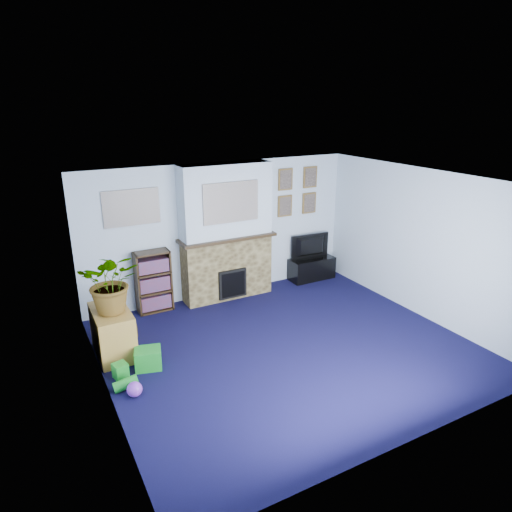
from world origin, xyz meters
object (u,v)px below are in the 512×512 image
tv_stand (312,268)px  television (312,247)px  sideboard (113,331)px  bookshelf (153,283)px

tv_stand → television: 0.44m
television → sideboard: size_ratio=0.95×
television → sideboard: (-4.07, -1.05, -0.31)m
bookshelf → sideboard: 1.44m
television → bookshelf: (-3.16, 0.06, -0.16)m
bookshelf → sideboard: size_ratio=1.22×
tv_stand → television: bearing=90.0°
bookshelf → television: bearing=-1.0°
tv_stand → sideboard: bearing=-165.9°
tv_stand → sideboard: size_ratio=1.06×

